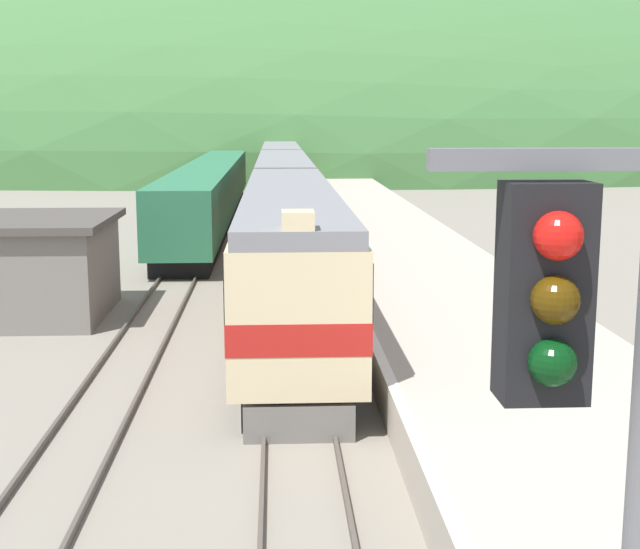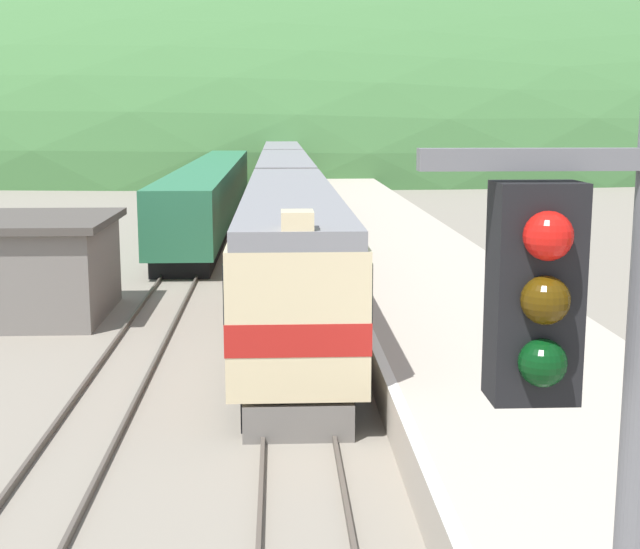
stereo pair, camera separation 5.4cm
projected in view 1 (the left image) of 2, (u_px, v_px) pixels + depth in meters
The scene contains 11 objects.
track_main at pixel (281, 200), 68.59m from camera, with size 1.52×180.00×0.16m.
track_siding at pixel (224, 201), 68.38m from camera, with size 1.52×180.00×0.16m.
platform at pixel (374, 226), 49.10m from camera, with size 6.33×140.00×1.04m.
distant_hills at pixel (278, 164), 121.28m from camera, with size 194.14×87.36×49.66m.
station_shed at pixel (19, 267), 28.91m from camera, with size 6.02×5.89×3.28m.
express_train_lead_car at pixel (290, 252), 27.47m from camera, with size 2.93×20.88×4.65m.
carriage_second at pixel (283, 192), 49.10m from camera, with size 2.92×20.89×4.29m.
carriage_third at pixel (281, 169), 70.51m from camera, with size 2.92×20.89×4.29m.
carriage_fourth at pixel (279, 157), 91.92m from camera, with size 2.92×20.89×4.29m.
carriage_fifth at pixel (279, 149), 113.32m from camera, with size 2.92×20.89×4.29m.
siding_train at pixel (212, 192), 54.88m from camera, with size 2.90×41.06×3.63m.
Camera 1 is at (-0.44, 1.41, 6.48)m, focal length 50.00 mm.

